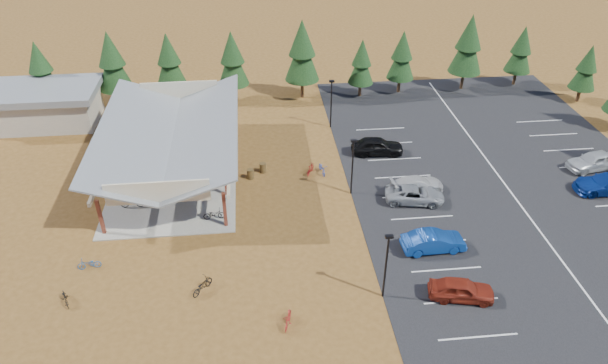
{
  "coord_description": "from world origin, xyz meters",
  "views": [
    {
      "loc": [
        -2.82,
        -34.96,
        26.07
      ],
      "look_at": [
        0.93,
        1.15,
        1.97
      ],
      "focal_mm": 32.0,
      "sensor_mm": 36.0,
      "label": 1
    }
  ],
  "objects_px": {
    "trash_bin_0": "(250,174)",
    "bike_14": "(322,168)",
    "bike_pavilion": "(170,134)",
    "bike_10": "(89,264)",
    "car_7": "(608,184)",
    "bike_2": "(153,163)",
    "bike_15": "(310,169)",
    "lamp_post_0": "(386,262)",
    "bike_0": "(132,202)",
    "car_3": "(417,184)",
    "bike_8": "(65,298)",
    "trash_bin_1": "(263,168)",
    "bike_12": "(202,286)",
    "car_4": "(377,146)",
    "lamp_post_2": "(331,101)",
    "bike_3": "(163,129)",
    "car_2": "(415,194)",
    "bike_4": "(214,214)",
    "bike_6": "(214,150)",
    "bike_11": "(288,319)",
    "bike_5": "(215,168)",
    "bike_1": "(161,171)",
    "car_0": "(461,289)",
    "bike_7": "(218,134)",
    "outbuilding": "(45,105)",
    "car_1": "(433,241)",
    "car_8": "(594,161)"
  },
  "relations": [
    {
      "from": "bike_11",
      "to": "bike_2",
      "type": "bearing_deg",
      "value": 135.17
    },
    {
      "from": "bike_14",
      "to": "car_2",
      "type": "distance_m",
      "value": 8.67
    },
    {
      "from": "bike_1",
      "to": "bike_6",
      "type": "relative_size",
      "value": 0.94
    },
    {
      "from": "trash_bin_1",
      "to": "bike_12",
      "type": "bearing_deg",
      "value": -107.73
    },
    {
      "from": "bike_pavilion",
      "to": "car_2",
      "type": "height_order",
      "value": "bike_pavilion"
    },
    {
      "from": "bike_2",
      "to": "car_4",
      "type": "bearing_deg",
      "value": -98.15
    },
    {
      "from": "bike_7",
      "to": "bike_14",
      "type": "bearing_deg",
      "value": -112.57
    },
    {
      "from": "outbuilding",
      "to": "bike_14",
      "type": "xyz_separation_m",
      "value": [
        27.0,
        -12.58,
        -1.56
      ]
    },
    {
      "from": "bike_8",
      "to": "bike_3",
      "type": "bearing_deg",
      "value": 55.55
    },
    {
      "from": "trash_bin_1",
      "to": "bike_7",
      "type": "xyz_separation_m",
      "value": [
        -4.12,
        6.52,
        0.14
      ]
    },
    {
      "from": "lamp_post_0",
      "to": "car_2",
      "type": "bearing_deg",
      "value": 64.19
    },
    {
      "from": "car_2",
      "to": "bike_15",
      "type": "bearing_deg",
      "value": 67.05
    },
    {
      "from": "car_7",
      "to": "trash_bin_1",
      "type": "bearing_deg",
      "value": -98.83
    },
    {
      "from": "lamp_post_0",
      "to": "bike_7",
      "type": "distance_m",
      "value": 25.41
    },
    {
      "from": "bike_pavilion",
      "to": "bike_0",
      "type": "xyz_separation_m",
      "value": [
        -2.96,
        -5.28,
        -3.24
      ]
    },
    {
      "from": "trash_bin_1",
      "to": "bike_2",
      "type": "bearing_deg",
      "value": 170.4
    },
    {
      "from": "car_0",
      "to": "bike_7",
      "type": "bearing_deg",
      "value": 46.68
    },
    {
      "from": "bike_2",
      "to": "bike_1",
      "type": "bearing_deg",
      "value": -156.72
    },
    {
      "from": "trash_bin_1",
      "to": "bike_1",
      "type": "bearing_deg",
      "value": 178.68
    },
    {
      "from": "trash_bin_0",
      "to": "bike_4",
      "type": "distance_m",
      "value": 6.41
    },
    {
      "from": "lamp_post_0",
      "to": "trash_bin_0",
      "type": "relative_size",
      "value": 5.71
    },
    {
      "from": "bike_3",
      "to": "bike_4",
      "type": "bearing_deg",
      "value": -177.98
    },
    {
      "from": "bike_10",
      "to": "car_7",
      "type": "bearing_deg",
      "value": 90.27
    },
    {
      "from": "bike_6",
      "to": "bike_11",
      "type": "relative_size",
      "value": 1.01
    },
    {
      "from": "trash_bin_0",
      "to": "bike_14",
      "type": "height_order",
      "value": "bike_14"
    },
    {
      "from": "bike_2",
      "to": "bike_12",
      "type": "relative_size",
      "value": 1.01
    },
    {
      "from": "trash_bin_0",
      "to": "car_1",
      "type": "relative_size",
      "value": 0.19
    },
    {
      "from": "bike_3",
      "to": "car_3",
      "type": "distance_m",
      "value": 25.61
    },
    {
      "from": "car_3",
      "to": "car_8",
      "type": "xyz_separation_m",
      "value": [
        16.74,
        1.85,
        0.15
      ]
    },
    {
      "from": "bike_2",
      "to": "bike_15",
      "type": "distance_m",
      "value": 14.24
    },
    {
      "from": "lamp_post_2",
      "to": "bike_2",
      "type": "height_order",
      "value": "lamp_post_2"
    },
    {
      "from": "bike_5",
      "to": "bike_14",
      "type": "relative_size",
      "value": 0.83
    },
    {
      "from": "lamp_post_0",
      "to": "bike_3",
      "type": "bearing_deg",
      "value": 125.05
    },
    {
      "from": "bike_pavilion",
      "to": "bike_10",
      "type": "distance_m",
      "value": 13.62
    },
    {
      "from": "outbuilding",
      "to": "car_7",
      "type": "height_order",
      "value": "outbuilding"
    },
    {
      "from": "bike_5",
      "to": "bike_7",
      "type": "distance_m",
      "value": 6.2
    },
    {
      "from": "car_0",
      "to": "bike_11",
      "type": "bearing_deg",
      "value": 107.23
    },
    {
      "from": "bike_0",
      "to": "bike_2",
      "type": "bearing_deg",
      "value": -6.71
    },
    {
      "from": "car_0",
      "to": "car_3",
      "type": "height_order",
      "value": "car_0"
    },
    {
      "from": "bike_12",
      "to": "car_7",
      "type": "height_order",
      "value": "car_7"
    },
    {
      "from": "car_3",
      "to": "bike_8",
      "type": "bearing_deg",
      "value": 103.65
    },
    {
      "from": "trash_bin_0",
      "to": "bike_4",
      "type": "height_order",
      "value": "bike_4"
    },
    {
      "from": "bike_0",
      "to": "bike_3",
      "type": "distance_m",
      "value": 12.38
    },
    {
      "from": "bike_5",
      "to": "bike_6",
      "type": "distance_m",
      "value": 3.15
    },
    {
      "from": "lamp_post_0",
      "to": "bike_0",
      "type": "distance_m",
      "value": 21.58
    },
    {
      "from": "lamp_post_2",
      "to": "bike_3",
      "type": "xyz_separation_m",
      "value": [
        -16.88,
        0.06,
        -2.34
      ]
    },
    {
      "from": "bike_5",
      "to": "bike_8",
      "type": "distance_m",
      "value": 17.43
    },
    {
      "from": "lamp_post_0",
      "to": "bike_8",
      "type": "distance_m",
      "value": 20.84
    },
    {
      "from": "bike_10",
      "to": "bike_15",
      "type": "xyz_separation_m",
      "value": [
        16.79,
        10.72,
        0.04
      ]
    },
    {
      "from": "lamp_post_0",
      "to": "bike_14",
      "type": "bearing_deg",
      "value": 97.39
    }
  ]
}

